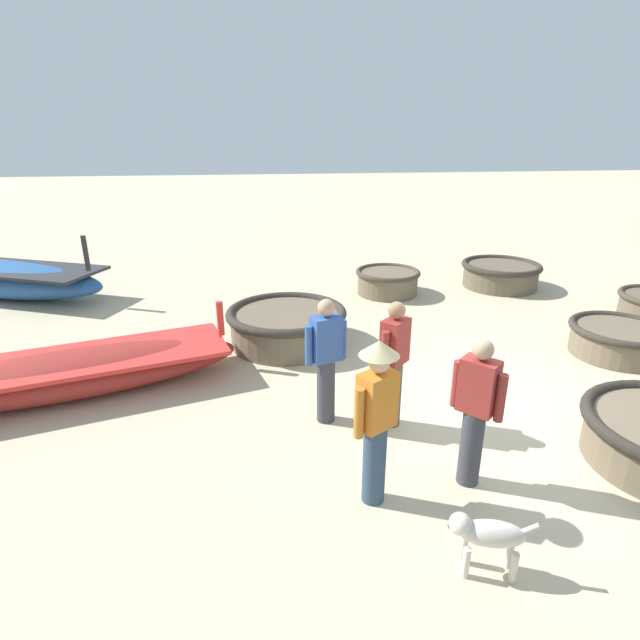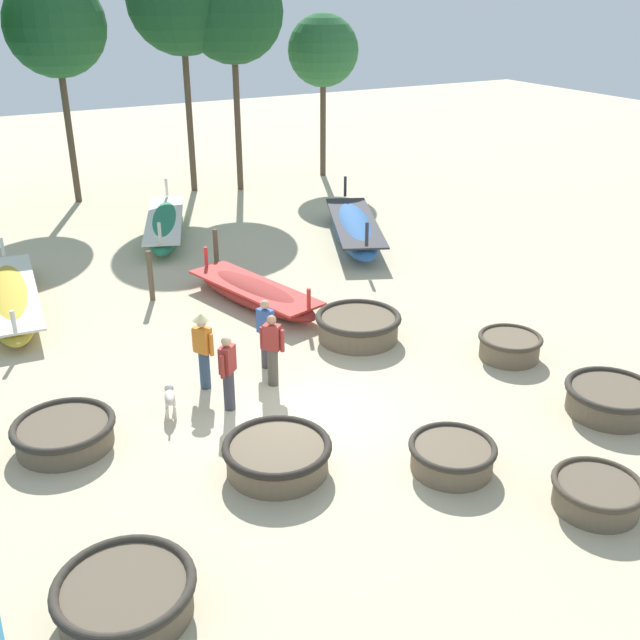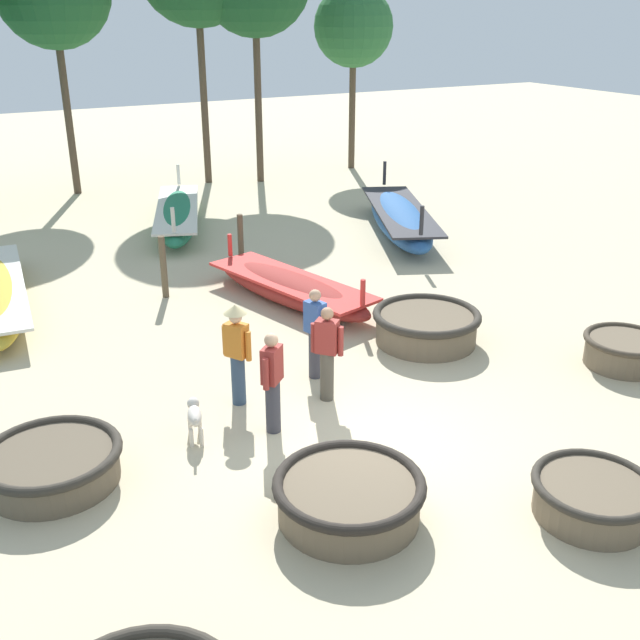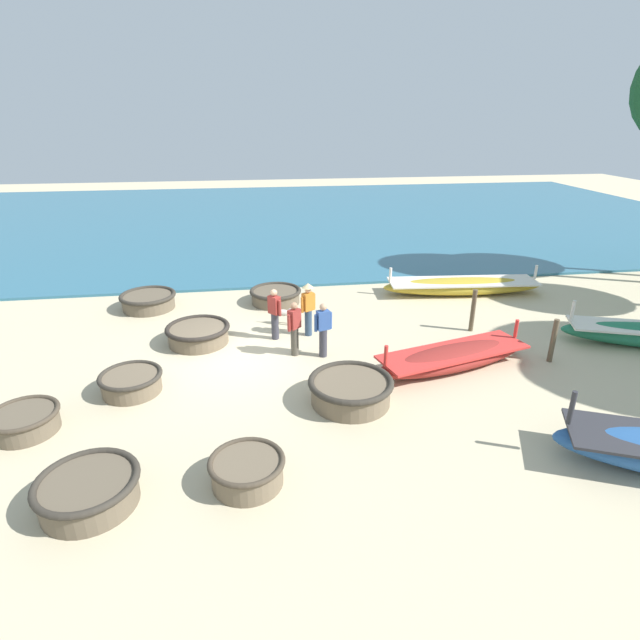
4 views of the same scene
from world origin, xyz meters
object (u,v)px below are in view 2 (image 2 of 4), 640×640
fisherman_by_coracle (266,332)px  tree_rightmost (55,26)px  fisherman_standing_right (228,371)px  mooring_post_inland (150,276)px  coracle_far_left (611,398)px  coracle_beside_post (358,325)px  coracle_nearest (452,455)px  coracle_upturned (125,595)px  coracle_tilted (597,493)px  dog (170,397)px  tree_tall_back (323,51)px  long_boat_ochre_hull (254,293)px  mooring_post_shoreline (216,250)px  coracle_front_right (277,455)px  long_boat_white_hull (355,228)px  long_boat_green_hull (165,225)px  long_boat_blue_hull (11,298)px  coracle_center (64,432)px  fisherman_with_hat (272,348)px  fisherman_crouching (203,346)px  tree_leftmost (233,12)px  coracle_weathered (510,346)px

fisherman_by_coracle → tree_rightmost: size_ratio=0.20×
fisherman_standing_right → mooring_post_inland: size_ratio=1.16×
fisherman_standing_right → coracle_far_left: bearing=-29.2°
coracle_beside_post → tree_rightmost: size_ratio=0.25×
coracle_nearest → fisherman_by_coracle: size_ratio=0.96×
coracle_far_left → coracle_beside_post: (-2.61, 5.13, 0.03)m
coracle_upturned → coracle_tilted: size_ratio=1.31×
dog → tree_tall_back: (11.89, 15.77, 4.69)m
long_boat_ochre_hull → mooring_post_shoreline: mooring_post_shoreline is taller
coracle_front_right → long_boat_white_hull: long_boat_white_hull is taller
coracle_upturned → fisherman_by_coracle: bearing=50.3°
coracle_nearest → fisherman_standing_right: 4.52m
coracle_nearest → dog: size_ratio=2.26×
dog → tree_rightmost: tree_rightmost is taller
coracle_beside_post → long_boat_green_hull: (-1.58, 9.67, 0.03)m
coracle_far_left → long_boat_white_hull: long_boat_white_hull is taller
coracle_nearest → long_boat_blue_hull: bearing=117.6°
fisherman_standing_right → fisherman_by_coracle: bearing=42.6°
coracle_center → long_boat_ochre_hull: size_ratio=0.39×
coracle_far_left → tree_rightmost: size_ratio=0.22×
fisherman_with_hat → dog: bearing=-176.8°
long_boat_white_hull → fisherman_with_hat: fisherman_with_hat is taller
fisherman_crouching → fisherman_by_coracle: (1.48, 0.23, -0.12)m
long_boat_ochre_hull → tree_leftmost: size_ratio=0.55×
coracle_beside_post → coracle_front_right: bearing=-135.6°
fisherman_with_hat → coracle_weathered: bearing=-15.0°
fisherman_by_coracle → long_boat_green_hull: bearing=84.9°
coracle_front_right → fisherman_standing_right: bearing=89.0°
mooring_post_inland → long_boat_green_hull: bearing=68.9°
fisherman_crouching → dog: 1.31m
mooring_post_inland → tree_tall_back: size_ratio=0.21×
coracle_far_left → tree_rightmost: bearing=105.9°
long_boat_green_hull → tree_leftmost: size_ratio=0.69×
coracle_far_left → coracle_upturned: 9.62m
coracle_upturned → tree_tall_back: bearing=55.5°
long_boat_green_hull → mooring_post_inland: size_ratio=4.35×
coracle_upturned → tree_tall_back: 25.12m
coracle_tilted → dog: size_ratio=2.17×
coracle_front_right → coracle_nearest: 2.98m
mooring_post_inland → mooring_post_shoreline: 2.62m
long_boat_green_hull → tree_leftmost: (4.51, 4.42, 6.24)m
coracle_weathered → mooring_post_shoreline: bearing=114.3°
long_boat_blue_hull → tree_rightmost: size_ratio=0.76×
long_boat_white_hull → mooring_post_inland: 7.38m
coracle_front_right → coracle_upturned: bearing=-148.2°
coracle_center → tree_rightmost: size_ratio=0.23×
fisherman_standing_right → coracle_nearest: bearing=-54.5°
long_boat_blue_hull → tree_leftmost: tree_leftmost is taller
long_boat_blue_hull → mooring_post_inland: size_ratio=4.48×
tree_leftmost → coracle_far_left: bearing=-91.0°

